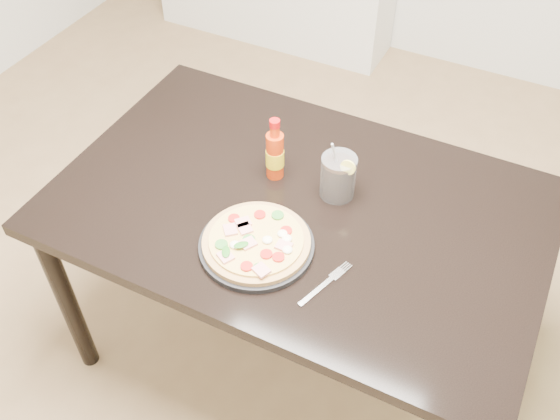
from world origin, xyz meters
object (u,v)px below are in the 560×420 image
at_px(hot_sauce_bottle, 275,154).
at_px(cola_cup, 338,177).
at_px(dining_table, 298,222).
at_px(plate, 257,246).
at_px(fork, 327,283).
at_px(pizza, 256,241).

relative_size(hot_sauce_bottle, cola_cup, 1.07).
height_order(dining_table, plate, plate).
distance_m(plate, cola_cup, 0.31).
bearing_deg(hot_sauce_bottle, cola_cup, 3.07).
bearing_deg(dining_table, cola_cup, 45.81).
xyz_separation_m(plate, hot_sauce_bottle, (-0.09, 0.28, 0.07)).
bearing_deg(fork, hot_sauce_bottle, 153.50).
bearing_deg(cola_cup, hot_sauce_bottle, -176.93).
distance_m(hot_sauce_bottle, cola_cup, 0.20).
xyz_separation_m(dining_table, plate, (-0.03, -0.20, 0.09)).
bearing_deg(dining_table, pizza, -97.57).
bearing_deg(hot_sauce_bottle, pizza, -72.84).
bearing_deg(hot_sauce_bottle, dining_table, -33.10).
xyz_separation_m(dining_table, hot_sauce_bottle, (-0.11, 0.07, 0.16)).
distance_m(plate, fork, 0.22).
bearing_deg(cola_cup, dining_table, -134.19).
relative_size(dining_table, pizza, 4.84).
xyz_separation_m(dining_table, pizza, (-0.03, -0.21, 0.11)).
bearing_deg(plate, dining_table, 82.15).
bearing_deg(plate, cola_cup, 69.08).
relative_size(cola_cup, fork, 1.04).
height_order(pizza, fork, pizza).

